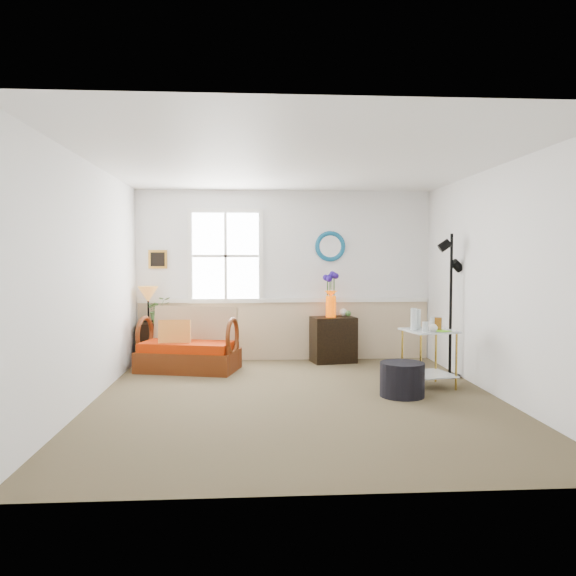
{
  "coord_description": "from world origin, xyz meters",
  "views": [
    {
      "loc": [
        -0.51,
        -6.1,
        1.56
      ],
      "look_at": [
        -0.07,
        0.64,
        1.21
      ],
      "focal_mm": 35.0,
      "sensor_mm": 36.0,
      "label": 1
    }
  ],
  "objects": [
    {
      "name": "loveseat",
      "position": [
        -1.39,
        1.73,
        0.44
      ],
      "size": [
        1.48,
        1.06,
        0.87
      ],
      "primitive_type": null,
      "rotation": [
        0.0,
        0.0,
        -0.24
      ],
      "color": "#582B0D",
      "rests_on": "floor"
    },
    {
      "name": "ottoman",
      "position": [
        1.19,
        0.09,
        0.19
      ],
      "size": [
        0.57,
        0.57,
        0.39
      ],
      "primitive_type": "cylinder",
      "rotation": [
        0.0,
        0.0,
        0.14
      ],
      "color": "black",
      "rests_on": "floor"
    },
    {
      "name": "chair_rail",
      "position": [
        0.0,
        2.47,
        0.92
      ],
      "size": [
        4.46,
        0.04,
        0.06
      ],
      "primitive_type": "cube",
      "color": "white",
      "rests_on": "walls"
    },
    {
      "name": "window",
      "position": [
        -0.9,
        2.47,
        1.6
      ],
      "size": [
        1.14,
        0.06,
        1.44
      ],
      "primitive_type": null,
      "color": "white",
      "rests_on": "walls"
    },
    {
      "name": "floor",
      "position": [
        0.0,
        0.0,
        0.0
      ],
      "size": [
        4.5,
        5.0,
        0.01
      ],
      "primitive_type": "cube",
      "color": "brown",
      "rests_on": "ground"
    },
    {
      "name": "side_table",
      "position": [
        1.63,
        0.52,
        0.35
      ],
      "size": [
        0.65,
        0.65,
        0.7
      ],
      "primitive_type": null,
      "rotation": [
        0.0,
        0.0,
        0.2
      ],
      "color": "#B08D2C",
      "rests_on": "floor"
    },
    {
      "name": "picture",
      "position": [
        -1.92,
        2.48,
        1.55
      ],
      "size": [
        0.28,
        0.03,
        0.28
      ],
      "primitive_type": "cube",
      "color": "#B9822E",
      "rests_on": "walls"
    },
    {
      "name": "throw_pillow",
      "position": [
        -1.57,
        1.64,
        0.5
      ],
      "size": [
        0.43,
        0.11,
        0.43
      ],
      "primitive_type": null,
      "rotation": [
        0.0,
        0.0,
        0.01
      ],
      "color": "#D94F02",
      "rests_on": "loveseat"
    },
    {
      "name": "table_lamp",
      "position": [
        -2.03,
        2.27,
        0.88
      ],
      "size": [
        0.32,
        0.32,
        0.54
      ],
      "primitive_type": null,
      "rotation": [
        0.0,
        0.0,
        -0.08
      ],
      "color": "orange",
      "rests_on": "lamp_stand"
    },
    {
      "name": "mirror",
      "position": [
        0.7,
        2.48,
        1.75
      ],
      "size": [
        0.47,
        0.07,
        0.47
      ],
      "primitive_type": "torus",
      "rotation": [
        1.57,
        0.0,
        0.0
      ],
      "color": "#1372A5",
      "rests_on": "walls"
    },
    {
      "name": "cabinet",
      "position": [
        0.72,
        2.23,
        0.34
      ],
      "size": [
        0.7,
        0.52,
        0.68
      ],
      "primitive_type": null,
      "rotation": [
        0.0,
        0.0,
        0.18
      ],
      "color": "black",
      "rests_on": "floor"
    },
    {
      "name": "wainscot",
      "position": [
        0.0,
        2.48,
        0.45
      ],
      "size": [
        4.46,
        0.02,
        0.9
      ],
      "primitive_type": "cube",
      "color": "tan",
      "rests_on": "walls"
    },
    {
      "name": "floor_lamp",
      "position": [
        2.1,
        1.08,
        0.94
      ],
      "size": [
        0.3,
        0.3,
        1.89
      ],
      "primitive_type": null,
      "rotation": [
        0.0,
        0.0,
        -0.12
      ],
      "color": "black",
      "rests_on": "floor"
    },
    {
      "name": "walls",
      "position": [
        0.0,
        0.0,
        1.3
      ],
      "size": [
        4.51,
        5.01,
        2.6
      ],
      "color": "white",
      "rests_on": "floor"
    },
    {
      "name": "flower_vase",
      "position": [
        0.68,
        2.24,
        1.01
      ],
      "size": [
        0.26,
        0.26,
        0.66
      ],
      "primitive_type": null,
      "rotation": [
        0.0,
        0.0,
        0.45
      ],
      "color": "#D24500",
      "rests_on": "cabinet"
    },
    {
      "name": "lamp_stand",
      "position": [
        -2.03,
        2.27,
        0.3
      ],
      "size": [
        0.4,
        0.4,
        0.61
      ],
      "primitive_type": null,
      "rotation": [
        0.0,
        0.0,
        0.18
      ],
      "color": "black",
      "rests_on": "floor"
    },
    {
      "name": "ceiling",
      "position": [
        0.0,
        0.0,
        2.6
      ],
      "size": [
        4.5,
        5.0,
        0.01
      ],
      "primitive_type": "cube",
      "color": "white",
      "rests_on": "walls"
    },
    {
      "name": "tabletop_items",
      "position": [
        1.61,
        0.48,
        0.83
      ],
      "size": [
        0.59,
        0.59,
        0.26
      ],
      "primitive_type": null,
      "rotation": [
        0.0,
        0.0,
        0.5
      ],
      "color": "silver",
      "rests_on": "side_table"
    },
    {
      "name": "potted_plant",
      "position": [
        -1.9,
        2.33,
        0.76
      ],
      "size": [
        0.49,
        0.5,
        0.3
      ],
      "primitive_type": "imported",
      "rotation": [
        0.0,
        0.0,
        0.51
      ],
      "color": "#457436",
      "rests_on": "lamp_stand"
    }
  ]
}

